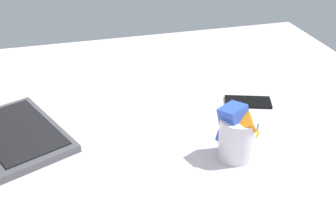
# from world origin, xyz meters

# --- Properties ---
(bed_mattress) EXTENTS (1.80, 1.40, 0.18)m
(bed_mattress) POSITION_xyz_m (0.00, 0.00, 0.09)
(bed_mattress) COLOR silver
(bed_mattress) RESTS_ON ground
(snack_cup) EXTENTS (0.11, 0.10, 0.15)m
(snack_cup) POSITION_xyz_m (0.01, -0.05, 0.24)
(snack_cup) COLOR silver
(snack_cup) RESTS_ON bed_mattress
(cell_phone) EXTENTS (0.11, 0.15, 0.01)m
(cell_phone) POSITION_xyz_m (0.24, -0.20, 0.18)
(cell_phone) COLOR black
(cell_phone) RESTS_ON bed_mattress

